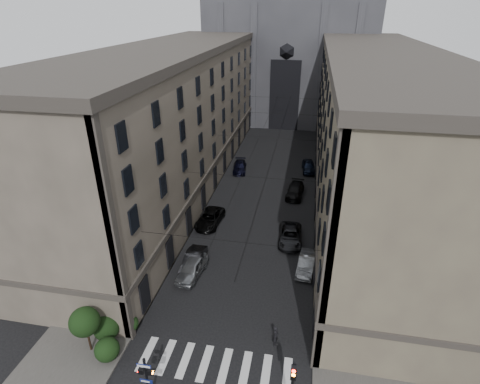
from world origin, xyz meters
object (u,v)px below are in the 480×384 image
Objects in this scene: car_left_far at (240,167)px; car_left_near at (192,268)px; car_left_midnear at (193,261)px; car_right_midfar at (295,191)px; car_left_midfar at (210,219)px; car_right_midnear at (290,236)px; car_right_far at (309,166)px; pedestrian at (276,336)px; gothic_tower at (291,35)px; pedestrian_signal_left at (147,377)px; car_right_near at (306,264)px.

car_left_near is at bearing -97.04° from car_left_far.
car_right_midfar is at bearing 63.63° from car_left_midnear.
car_left_far is (0.53, 16.37, -0.04)m from car_left_midfar.
car_right_far is at bearing 83.00° from car_right_midnear.
car_right_midnear is 2.99× the size of pedestrian.
pedestrian_signal_left is at bearing -92.74° from gothic_tower.
pedestrian_signal_left is 0.84× the size of car_left_midnear.
car_right_midnear is 1.03× the size of car_right_midfar.
car_left_midfar is at bearing -99.37° from car_left_far.
pedestrian_signal_left reaches higher than car_right_far.
car_right_far reaches higher than car_right_midnear.
pedestrian is (9.00, -8.00, 0.12)m from car_left_midnear.
car_right_near is at bearing -5.83° from pedestrian.
gothic_tower is 10.74× the size of car_left_midfar.
car_left_near reaches higher than car_left_far.
car_right_near is 0.92× the size of car_right_far.
car_right_midfar is at bearing 72.20° from car_left_near.
pedestrian_signal_left is at bearing -77.89° from car_left_near.
car_left_midfar is 13.33m from car_right_near.
car_left_midnear is 0.96× the size of car_left_far.
pedestrian_signal_left is 14.31m from car_left_midnear.
car_left_midfar is 1.10× the size of car_left_far.
pedestrian is at bearing -85.63° from car_right_midfar.
pedestrian_signal_left is at bearing 134.97° from pedestrian.
car_left_midnear is 8.34m from car_left_midfar.
car_left_far is 20.48m from car_right_midnear.
car_left_far is at bearing 21.49° from pedestrian.
car_left_near is 11.19m from car_right_near.
car_left_far is 11.42m from car_right_midfar.
pedestrian is at bearing -40.90° from car_left_midnear.
car_left_midfar is 9.86m from car_right_midnear.
car_right_midfar is (9.59, 9.41, 0.01)m from car_left_midfar.
car_left_near reaches higher than car_right_near.
car_right_midnear is (9.66, -1.97, -0.00)m from car_left_midfar.
car_right_near is at bearing -83.86° from gothic_tower.
pedestrian reaches higher than car_left_midfar.
pedestrian is at bearing -86.48° from gothic_tower.
pedestrian_signal_left is at bearing -99.08° from car_right_midfar.
car_left_far is (-0.21, 25.87, -0.10)m from car_left_near.
pedestrian reaches higher than car_right_midnear.
car_left_midnear is at bearing -82.25° from car_left_midfar.
car_right_midnear is at bearing -71.05° from car_left_far.
car_left_midnear is 24.70m from car_left_far.
car_right_midnear is (8.91, 7.53, -0.06)m from car_left_near.
car_left_far is (0.03, 24.70, -0.07)m from car_left_midnear.
car_left_midnear is at bearing -112.55° from car_right_midfar.
car_right_midfar is 2.91× the size of pedestrian.
car_left_midnear is at bearing -94.68° from gothic_tower.
car_right_far is 2.68× the size of pedestrian.
car_left_midnear is 11.14m from car_right_midnear.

